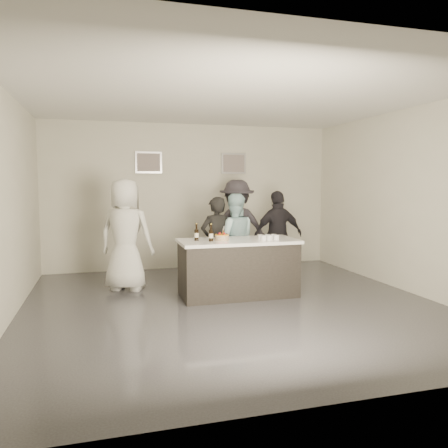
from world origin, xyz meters
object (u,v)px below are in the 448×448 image
at_px(bar_counter, 238,268).
at_px(beer_bottle_a, 196,232).
at_px(cake, 222,238).
at_px(person_guest_left, 126,235).
at_px(beer_bottle_b, 211,233).
at_px(person_main_blue, 234,239).
at_px(person_guest_back, 237,227).
at_px(person_main_black, 216,242).
at_px(person_guest_right, 278,235).

bearing_deg(bar_counter, beer_bottle_a, 174.69).
xyz_separation_m(bar_counter, cake, (-0.26, 0.00, 0.49)).
height_order(beer_bottle_a, person_guest_left, person_guest_left).
bearing_deg(beer_bottle_b, person_main_blue, 54.93).
height_order(cake, beer_bottle_a, beer_bottle_a).
height_order(beer_bottle_b, person_guest_left, person_guest_left).
distance_m(cake, person_guest_back, 1.80).
distance_m(cake, person_main_blue, 0.97).
relative_size(cake, person_guest_left, 0.12).
xyz_separation_m(cake, person_guest_left, (-1.42, 0.87, -0.01)).
xyz_separation_m(person_main_black, person_main_blue, (0.37, 0.14, 0.02)).
height_order(person_guest_right, person_guest_back, person_guest_back).
distance_m(cake, person_main_black, 0.73).
relative_size(bar_counter, beer_bottle_a, 7.15).
bearing_deg(person_main_blue, person_main_black, 31.89).
bearing_deg(person_guest_left, person_guest_right, -152.02).
height_order(beer_bottle_b, person_main_blue, person_main_blue).
bearing_deg(cake, person_main_blue, 61.80).
distance_m(bar_counter, person_guest_right, 1.52).
distance_m(beer_bottle_b, person_guest_back, 1.96).
relative_size(person_main_black, person_main_blue, 0.97).
distance_m(bar_counter, cake, 0.55).
relative_size(bar_counter, beer_bottle_b, 7.15).
bearing_deg(beer_bottle_a, person_guest_back, 54.00).
relative_size(beer_bottle_b, person_guest_right, 0.16).
relative_size(beer_bottle_b, person_guest_left, 0.14).
bearing_deg(bar_counter, beer_bottle_b, -171.11).
height_order(beer_bottle_b, person_main_black, person_main_black).
height_order(person_guest_left, person_guest_back, person_guest_left).
xyz_separation_m(person_guest_left, person_guest_right, (2.78, 0.12, -0.11)).
distance_m(bar_counter, beer_bottle_a, 0.88).
distance_m(bar_counter, person_guest_left, 1.96).
height_order(bar_counter, person_main_black, person_main_black).
height_order(beer_bottle_a, person_guest_right, person_guest_right).
height_order(bar_counter, person_main_blue, person_main_blue).
distance_m(beer_bottle_a, person_guest_right, 1.99).
xyz_separation_m(person_guest_left, person_guest_back, (2.17, 0.77, -0.01)).
bearing_deg(person_main_blue, person_guest_back, -99.13).
bearing_deg(person_guest_right, person_main_blue, 5.61).
height_order(beer_bottle_b, person_guest_back, person_guest_back).
height_order(bar_counter, beer_bottle_a, beer_bottle_a).
bearing_deg(person_main_black, bar_counter, 90.13).
bearing_deg(person_guest_back, person_main_blue, 73.37).
bearing_deg(person_main_black, person_guest_right, 178.34).
height_order(person_main_blue, person_guest_right, person_guest_right).
bearing_deg(beer_bottle_a, beer_bottle_b, -33.70).
bearing_deg(person_guest_back, bar_counter, 77.53).
xyz_separation_m(beer_bottle_a, beer_bottle_b, (0.20, -0.13, 0.00)).
bearing_deg(person_guest_right, bar_counter, 39.00).
relative_size(beer_bottle_b, person_guest_back, 0.14).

